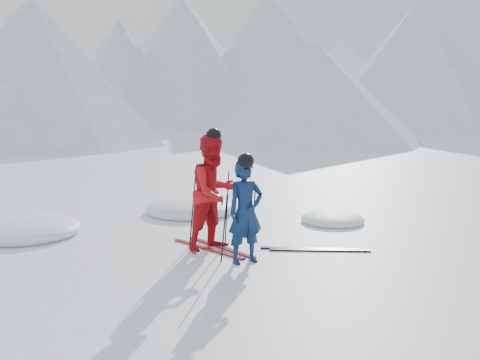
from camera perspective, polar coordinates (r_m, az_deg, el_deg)
name	(u,v)px	position (r m, az deg, el deg)	size (l,w,h in m)	color
ground	(330,236)	(9.82, 10.12, -6.18)	(160.00, 160.00, 0.00)	white
mountain_range	(153,54)	(44.77, -9.71, 13.72)	(106.15, 62.94, 15.53)	#B2BCD1
skier_blue	(246,212)	(7.89, 0.63, -3.61)	(0.59, 0.39, 1.62)	#0B1F47
skier_red	(214,193)	(8.61, -2.94, -1.42)	(0.96, 0.74, 1.97)	red
pole_blue_left	(224,229)	(7.96, -1.80, -5.48)	(0.02, 0.02, 1.08)	black
pole_blue_right	(253,224)	(8.27, 1.49, -4.96)	(0.02, 0.02, 1.08)	black
pole_red_left	(193,210)	(8.81, -5.34, -3.40)	(0.02, 0.02, 1.31)	black
pole_red_right	(227,208)	(8.92, -1.47, -3.21)	(0.02, 0.02, 1.31)	black
ski_worn_left	(208,249)	(8.79, -3.63, -7.70)	(0.09, 1.70, 0.03)	black
ski_worn_right	(221,247)	(8.87, -2.17, -7.54)	(0.09, 1.70, 0.03)	black
ski_loose_a	(310,249)	(8.85, 7.88, -7.65)	(0.09, 1.70, 0.03)	black
ski_loose_b	(320,250)	(8.78, 8.96, -7.80)	(0.09, 1.70, 0.03)	black
snow_lumps	(146,222)	(10.96, -10.50, -4.66)	(7.62, 3.86, 0.46)	white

